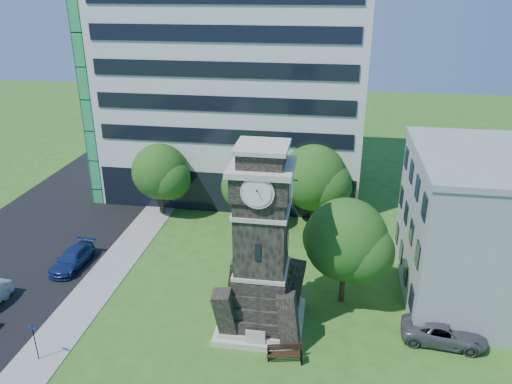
% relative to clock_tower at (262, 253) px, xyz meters
% --- Properties ---
extents(ground, '(160.00, 160.00, 0.00)m').
position_rel_clock_tower_xyz_m(ground, '(-3.00, -2.00, -5.28)').
color(ground, '#31601B').
rests_on(ground, ground).
extents(sidewalk, '(3.00, 70.00, 0.06)m').
position_rel_clock_tower_xyz_m(sidewalk, '(-12.50, 3.00, -5.25)').
color(sidewalk, gray).
rests_on(sidewalk, ground).
extents(clock_tower, '(5.40, 5.40, 12.22)m').
position_rel_clock_tower_xyz_m(clock_tower, '(0.00, 0.00, 0.00)').
color(clock_tower, beige).
rests_on(clock_tower, ground).
extents(office_tall, '(26.20, 15.11, 28.60)m').
position_rel_clock_tower_xyz_m(office_tall, '(-6.20, 23.84, 8.94)').
color(office_tall, silver).
rests_on(office_tall, ground).
extents(car_street_north, '(2.10, 4.79, 1.37)m').
position_rel_clock_tower_xyz_m(car_street_north, '(-15.63, 4.74, -4.60)').
color(car_street_north, navy).
rests_on(car_street_north, ground).
extents(car_east_lot, '(5.31, 2.83, 1.42)m').
position_rel_clock_tower_xyz_m(car_east_lot, '(11.35, 0.05, -4.57)').
color(car_east_lot, '#56555B').
rests_on(car_east_lot, ground).
extents(park_bench, '(2.07, 0.55, 1.07)m').
position_rel_clock_tower_xyz_m(park_bench, '(1.86, -3.14, -4.72)').
color(park_bench, black).
rests_on(park_bench, ground).
extents(street_sign, '(0.58, 0.06, 2.43)m').
position_rel_clock_tower_xyz_m(street_sign, '(-12.49, -5.39, -3.76)').
color(street_sign, black).
rests_on(street_sign, ground).
extents(tree_nw, '(5.76, 5.24, 6.91)m').
position_rel_clock_tower_xyz_m(tree_nw, '(-11.79, 15.26, -1.16)').
color(tree_nw, '#332114').
rests_on(tree_nw, ground).
extents(tree_nc, '(4.83, 4.39, 6.20)m').
position_rel_clock_tower_xyz_m(tree_nc, '(-3.37, 13.63, -1.44)').
color(tree_nc, '#332114').
rests_on(tree_nc, ground).
extents(tree_ne, '(6.63, 6.02, 7.37)m').
position_rel_clock_tower_xyz_m(tree_ne, '(2.48, 15.84, -1.10)').
color(tree_ne, '#332114').
rests_on(tree_ne, ground).
extents(tree_east, '(6.12, 5.57, 7.62)m').
position_rel_clock_tower_xyz_m(tree_east, '(5.23, 3.47, -0.64)').
color(tree_east, '#332114').
rests_on(tree_east, ground).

